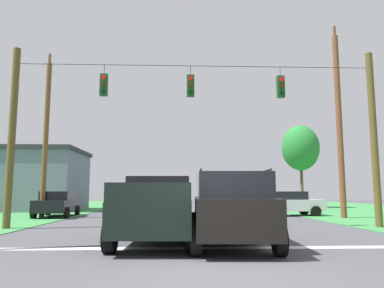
% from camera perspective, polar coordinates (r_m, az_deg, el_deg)
% --- Properties ---
extents(ground_plane, '(120.00, 120.00, 0.00)m').
position_cam_1_polar(ground_plane, '(7.43, 3.00, -18.93)').
color(ground_plane, '#47474C').
extents(stop_bar_stripe, '(12.85, 0.45, 0.01)m').
position_cam_1_polar(stop_bar_stripe, '(10.24, 1.51, -15.72)').
color(stop_bar_stripe, white).
rests_on(stop_bar_stripe, ground).
extents(lane_dash_0, '(2.50, 0.15, 0.01)m').
position_cam_1_polar(lane_dash_0, '(16.19, 0.13, -12.65)').
color(lane_dash_0, white).
rests_on(lane_dash_0, ground).
extents(lane_dash_1, '(2.50, 0.15, 0.01)m').
position_cam_1_polar(lane_dash_1, '(23.76, -0.62, -10.98)').
color(lane_dash_1, white).
rests_on(lane_dash_1, ground).
extents(lane_dash_2, '(2.50, 0.15, 0.01)m').
position_cam_1_polar(lane_dash_2, '(31.79, -1.01, -10.08)').
color(lane_dash_2, white).
rests_on(lane_dash_2, ground).
extents(lane_dash_3, '(2.50, 0.15, 0.01)m').
position_cam_1_polar(lane_dash_3, '(39.15, -1.23, -9.57)').
color(lane_dash_3, white).
rests_on(lane_dash_3, ground).
extents(lane_dash_4, '(2.50, 0.15, 0.01)m').
position_cam_1_polar(lane_dash_4, '(42.25, -1.30, -9.41)').
color(lane_dash_4, white).
rests_on(lane_dash_4, ground).
extents(overhead_signal_span, '(15.69, 0.31, 7.60)m').
position_cam_1_polar(overhead_signal_span, '(15.73, 0.55, 2.32)').
color(overhead_signal_span, brown).
rests_on(overhead_signal_span, ground).
extents(pickup_truck, '(2.44, 5.47, 1.95)m').
position_cam_1_polar(pickup_truck, '(11.23, -5.25, -10.02)').
color(pickup_truck, black).
rests_on(pickup_truck, ground).
extents(suv_black, '(2.36, 4.87, 2.05)m').
position_cam_1_polar(suv_black, '(10.49, 5.94, -9.69)').
color(suv_black, black).
rests_on(suv_black, ground).
extents(distant_car_crossing_white, '(4.40, 2.23, 1.52)m').
position_cam_1_polar(distant_car_crossing_white, '(24.21, 14.50, -8.82)').
color(distant_car_crossing_white, silver).
rests_on(distant_car_crossing_white, ground).
extents(distant_car_oncoming, '(2.22, 4.40, 1.52)m').
position_cam_1_polar(distant_car_oncoming, '(23.80, -20.04, -8.64)').
color(distant_car_oncoming, black).
rests_on(distant_car_oncoming, ground).
extents(utility_pole_mid_right, '(0.34, 1.92, 11.44)m').
position_cam_1_polar(utility_pole_mid_right, '(23.33, 21.72, 3.39)').
color(utility_pole_mid_right, brown).
rests_on(utility_pole_mid_right, ground).
extents(utility_pole_near_left, '(0.29, 1.66, 9.64)m').
position_cam_1_polar(utility_pole_near_left, '(22.97, -21.61, 1.12)').
color(utility_pole_near_left, brown).
rests_on(utility_pole_near_left, ground).
extents(tree_roadside_right, '(3.52, 3.52, 7.83)m').
position_cam_1_polar(tree_roadside_right, '(36.79, 16.38, -0.61)').
color(tree_roadside_right, brown).
rests_on(tree_roadside_right, ground).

